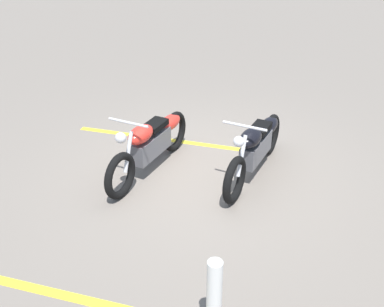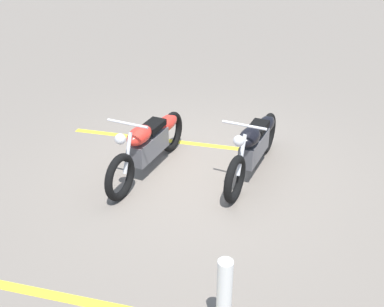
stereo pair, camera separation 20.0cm
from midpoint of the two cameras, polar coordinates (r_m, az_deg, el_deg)
name	(u,v)px [view 2 (the right image)]	position (r m, az deg, el deg)	size (l,w,h in m)	color
ground_plane	(201,170)	(7.05, 0.33, -2.03)	(60.00, 60.00, 0.00)	slate
motorcycle_bright_foreground	(149,143)	(6.86, -6.17, 1.28)	(2.20, 0.73, 1.04)	black
motorcycle_dark_foreground	(254,145)	(6.83, 6.95, 1.07)	(2.20, 0.73, 1.04)	black
bollard_post	(224,301)	(4.32, 2.62, -17.90)	(0.14, 0.14, 0.92)	white
parking_stripe_near	(160,140)	(7.97, -4.69, 1.72)	(3.20, 0.12, 0.01)	yellow
parking_stripe_mid	(60,297)	(5.19, -17.27, -16.73)	(3.20, 0.12, 0.01)	yellow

